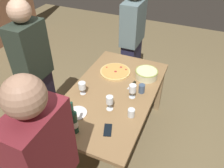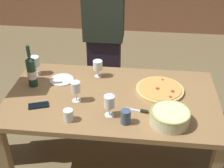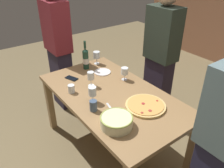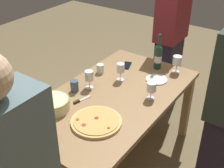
{
  "view_description": "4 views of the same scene",
  "coord_description": "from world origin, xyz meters",
  "px_view_note": "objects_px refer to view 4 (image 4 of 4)",
  "views": [
    {
      "loc": [
        -1.75,
        -0.76,
        2.33
      ],
      "look_at": [
        0.0,
        0.0,
        0.86
      ],
      "focal_mm": 36.11,
      "sensor_mm": 36.0,
      "label": 1
    },
    {
      "loc": [
        0.21,
        -1.86,
        2.05
      ],
      "look_at": [
        0.0,
        0.0,
        0.86
      ],
      "focal_mm": 48.2,
      "sensor_mm": 36.0,
      "label": 2
    },
    {
      "loc": [
        1.54,
        -1.14,
        1.98
      ],
      "look_at": [
        0.0,
        0.0,
        0.86
      ],
      "focal_mm": 36.44,
      "sensor_mm": 36.0,
      "label": 3
    },
    {
      "loc": [
        1.69,
        1.18,
        2.1
      ],
      "look_at": [
        0.0,
        0.0,
        0.86
      ],
      "focal_mm": 47.73,
      "sensor_mm": 36.0,
      "label": 4
    }
  ],
  "objects_px": {
    "pizza": "(96,121)",
    "wine_glass_far_right": "(89,77)",
    "serving_bowl": "(53,104)",
    "wine_glass_far_left": "(151,88)",
    "cell_phone": "(127,65)",
    "pizza_knife": "(80,100)",
    "cup_ceramic": "(100,69)",
    "cup_amber": "(74,86)",
    "dining_table": "(112,105)",
    "wine_bottle": "(158,56)",
    "side_plate": "(156,79)",
    "wine_glass_by_bottle": "(177,61)",
    "person_guest_left": "(171,36)",
    "wine_glass_near_pizza": "(121,69)"
  },
  "relations": [
    {
      "from": "wine_bottle",
      "to": "cup_ceramic",
      "type": "relative_size",
      "value": 4.14
    },
    {
      "from": "wine_glass_near_pizza",
      "to": "cell_phone",
      "type": "relative_size",
      "value": 1.12
    },
    {
      "from": "pizza_knife",
      "to": "wine_glass_far_right",
      "type": "bearing_deg",
      "value": -162.4
    },
    {
      "from": "wine_bottle",
      "to": "cup_amber",
      "type": "xyz_separation_m",
      "value": [
        0.77,
        -0.38,
        -0.08
      ]
    },
    {
      "from": "wine_bottle",
      "to": "wine_glass_far_right",
      "type": "height_order",
      "value": "wine_bottle"
    },
    {
      "from": "cup_ceramic",
      "to": "wine_glass_far_right",
      "type": "bearing_deg",
      "value": 17.39
    },
    {
      "from": "dining_table",
      "to": "wine_glass_by_bottle",
      "type": "height_order",
      "value": "wine_glass_by_bottle"
    },
    {
      "from": "pizza_knife",
      "to": "cup_amber",
      "type": "bearing_deg",
      "value": -124.35
    },
    {
      "from": "wine_glass_near_pizza",
      "to": "cup_amber",
      "type": "bearing_deg",
      "value": -29.22
    },
    {
      "from": "dining_table",
      "to": "pizza",
      "type": "relative_size",
      "value": 4.31
    },
    {
      "from": "cup_amber",
      "to": "wine_glass_by_bottle",
      "type": "bearing_deg",
      "value": 145.1
    },
    {
      "from": "serving_bowl",
      "to": "wine_bottle",
      "type": "xyz_separation_m",
      "value": [
        -1.06,
        0.35,
        0.08
      ]
    },
    {
      "from": "wine_glass_far_right",
      "to": "side_plate",
      "type": "relative_size",
      "value": 0.82
    },
    {
      "from": "serving_bowl",
      "to": "cell_phone",
      "type": "bearing_deg",
      "value": 174.99
    },
    {
      "from": "wine_glass_by_bottle",
      "to": "person_guest_left",
      "type": "distance_m",
      "value": 0.56
    },
    {
      "from": "cup_amber",
      "to": "cup_ceramic",
      "type": "relative_size",
      "value": 1.2
    },
    {
      "from": "wine_glass_near_pizza",
      "to": "cup_ceramic",
      "type": "xyz_separation_m",
      "value": [
        -0.0,
        -0.23,
        -0.07
      ]
    },
    {
      "from": "pizza",
      "to": "cell_phone",
      "type": "height_order",
      "value": "pizza"
    },
    {
      "from": "dining_table",
      "to": "wine_bottle",
      "type": "xyz_separation_m",
      "value": [
        -0.64,
        0.08,
        0.22
      ]
    },
    {
      "from": "dining_table",
      "to": "cell_phone",
      "type": "relative_size",
      "value": 11.11
    },
    {
      "from": "cup_amber",
      "to": "side_plate",
      "type": "distance_m",
      "value": 0.74
    },
    {
      "from": "serving_bowl",
      "to": "side_plate",
      "type": "bearing_deg",
      "value": 152.39
    },
    {
      "from": "pizza",
      "to": "wine_bottle",
      "type": "xyz_separation_m",
      "value": [
        -1.0,
        -0.03,
        0.12
      ]
    },
    {
      "from": "serving_bowl",
      "to": "pizza_knife",
      "type": "bearing_deg",
      "value": 153.91
    },
    {
      "from": "serving_bowl",
      "to": "wine_glass_near_pizza",
      "type": "distance_m",
      "value": 0.7
    },
    {
      "from": "pizza",
      "to": "wine_glass_far_right",
      "type": "distance_m",
      "value": 0.5
    },
    {
      "from": "wine_glass_by_bottle",
      "to": "dining_table",
      "type": "bearing_deg",
      "value": -21.15
    },
    {
      "from": "cell_phone",
      "to": "pizza_knife",
      "type": "distance_m",
      "value": 0.73
    },
    {
      "from": "dining_table",
      "to": "cell_phone",
      "type": "bearing_deg",
      "value": -160.59
    },
    {
      "from": "serving_bowl",
      "to": "cup_amber",
      "type": "xyz_separation_m",
      "value": [
        -0.29,
        -0.03,
        -0.0
      ]
    },
    {
      "from": "cup_amber",
      "to": "person_guest_left",
      "type": "bearing_deg",
      "value": 168.15
    },
    {
      "from": "wine_glass_far_right",
      "to": "pizza",
      "type": "bearing_deg",
      "value": 44.14
    },
    {
      "from": "pizza_knife",
      "to": "person_guest_left",
      "type": "height_order",
      "value": "person_guest_left"
    },
    {
      "from": "wine_bottle",
      "to": "person_guest_left",
      "type": "height_order",
      "value": "person_guest_left"
    },
    {
      "from": "cup_amber",
      "to": "cup_ceramic",
      "type": "xyz_separation_m",
      "value": [
        -0.38,
        -0.02,
        -0.01
      ]
    },
    {
      "from": "cell_phone",
      "to": "person_guest_left",
      "type": "xyz_separation_m",
      "value": [
        -0.64,
        0.15,
        0.13
      ]
    },
    {
      "from": "pizza",
      "to": "cell_phone",
      "type": "distance_m",
      "value": 0.93
    },
    {
      "from": "wine_glass_near_pizza",
      "to": "pizza",
      "type": "bearing_deg",
      "value": 17.89
    },
    {
      "from": "wine_glass_by_bottle",
      "to": "wine_bottle",
      "type": "bearing_deg",
      "value": -78.19
    },
    {
      "from": "pizza",
      "to": "wine_glass_by_bottle",
      "type": "relative_size",
      "value": 2.3
    },
    {
      "from": "wine_glass_far_left",
      "to": "wine_glass_by_bottle",
      "type": "bearing_deg",
      "value": -178.0
    },
    {
      "from": "wine_glass_far_left",
      "to": "side_plate",
      "type": "xyz_separation_m",
      "value": [
        -0.29,
        -0.1,
        -0.09
      ]
    },
    {
      "from": "wine_bottle",
      "to": "wine_glass_far_left",
      "type": "distance_m",
      "value": 0.53
    },
    {
      "from": "wine_glass_near_pizza",
      "to": "wine_glass_by_bottle",
      "type": "height_order",
      "value": "same"
    },
    {
      "from": "dining_table",
      "to": "wine_glass_by_bottle",
      "type": "relative_size",
      "value": 9.9
    },
    {
      "from": "pizza_knife",
      "to": "wine_bottle",
      "type": "bearing_deg",
      "value": 163.81
    },
    {
      "from": "dining_table",
      "to": "wine_bottle",
      "type": "height_order",
      "value": "wine_bottle"
    },
    {
      "from": "pizza",
      "to": "person_guest_left",
      "type": "distance_m",
      "value": 1.53
    },
    {
      "from": "cup_ceramic",
      "to": "pizza_knife",
      "type": "bearing_deg",
      "value": 17.49
    },
    {
      "from": "serving_bowl",
      "to": "wine_glass_far_left",
      "type": "relative_size",
      "value": 1.84
    }
  ]
}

